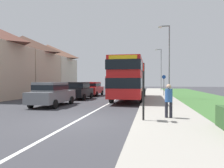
% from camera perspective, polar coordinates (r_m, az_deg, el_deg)
% --- Properties ---
extents(ground_plane, '(120.00, 120.00, 0.00)m').
position_cam_1_polar(ground_plane, '(9.39, -10.21, -10.32)').
color(ground_plane, '#38383D').
extents(lane_marking_centre, '(0.14, 60.00, 0.01)m').
position_cam_1_polar(lane_marking_centre, '(17.03, -0.60, -5.28)').
color(lane_marking_centre, silver).
rests_on(lane_marking_centre, ground_plane).
extents(pavement_near_side, '(3.20, 68.00, 0.12)m').
position_cam_1_polar(pavement_near_side, '(14.75, 14.16, -6.03)').
color(pavement_near_side, '#9E998E').
rests_on(pavement_near_side, ground_plane).
extents(double_decker_bus, '(2.80, 10.60, 3.70)m').
position_cam_1_polar(double_decker_bus, '(19.53, 5.04, 1.78)').
color(double_decker_bus, red).
rests_on(double_decker_bus, ground_plane).
extents(parked_car_grey, '(1.96, 4.57, 1.72)m').
position_cam_1_polar(parked_car_grey, '(15.45, -16.46, -2.44)').
color(parked_car_grey, slate).
rests_on(parked_car_grey, ground_plane).
extents(parked_car_black, '(1.98, 3.93, 1.71)m').
position_cam_1_polar(parked_car_black, '(20.60, -9.22, -1.63)').
color(parked_car_black, black).
rests_on(parked_car_black, ground_plane).
extents(parked_car_red, '(1.92, 4.34, 1.71)m').
position_cam_1_polar(parked_car_red, '(25.10, -5.47, -1.19)').
color(parked_car_red, '#B21E1E').
rests_on(parked_car_red, ground_plane).
extents(pedestrian_at_stop, '(0.34, 0.34, 1.67)m').
position_cam_1_polar(pedestrian_at_stop, '(9.76, 15.60, -4.13)').
color(pedestrian_at_stop, '#23232D').
rests_on(pedestrian_at_stop, ground_plane).
extents(bus_stop_sign, '(0.09, 0.52, 2.60)m').
position_cam_1_polar(bus_stop_sign, '(8.90, 8.81, -0.94)').
color(bus_stop_sign, black).
rests_on(bus_stop_sign, ground_plane).
extents(cycle_route_sign, '(0.44, 0.08, 2.52)m').
position_cam_1_polar(cycle_route_sign, '(24.46, 14.33, -0.11)').
color(cycle_route_sign, slate).
rests_on(cycle_route_sign, ground_plane).
extents(street_lamp_mid, '(1.14, 0.20, 7.43)m').
position_cam_1_polar(street_lamp_mid, '(21.49, 15.48, 7.35)').
color(street_lamp_mid, slate).
rests_on(street_lamp_mid, ground_plane).
extents(street_lamp_far, '(1.14, 0.20, 7.74)m').
position_cam_1_polar(street_lamp_far, '(38.84, 13.46, 4.65)').
color(street_lamp_far, slate).
rests_on(street_lamp_far, ground_plane).
extents(house_terrace_far_side, '(7.83, 20.11, 7.89)m').
position_cam_1_polar(house_terrace_far_side, '(29.75, -23.75, 4.86)').
color(house_terrace_far_side, '#C1A88E').
rests_on(house_terrace_far_side, ground_plane).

